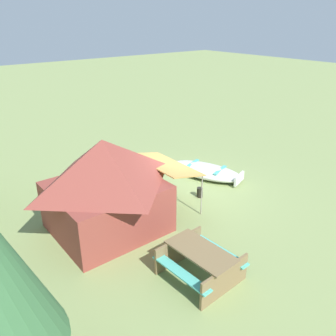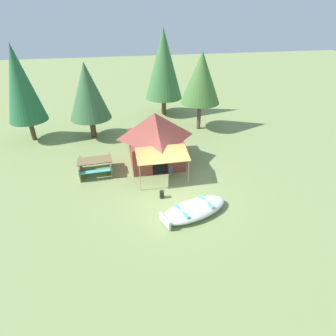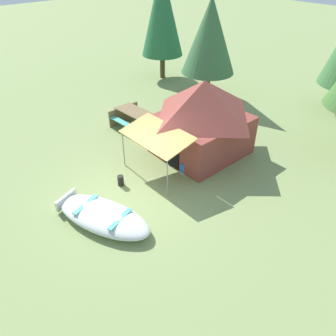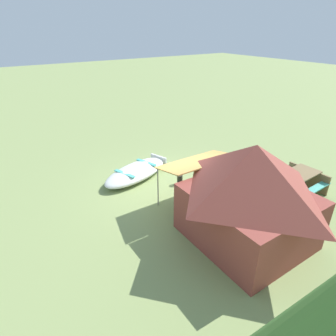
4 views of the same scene
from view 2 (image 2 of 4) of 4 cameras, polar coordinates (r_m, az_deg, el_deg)
ground_plane at (r=12.54m, az=1.01°, el=-5.16°), size 80.00×80.00×0.00m
beached_rowboat at (r=11.29m, az=5.35°, el=-8.53°), size 3.20×2.13×0.43m
canvas_cabin_tent at (r=14.47m, az=-2.67°, el=6.39°), size 2.88×4.29×2.72m
picnic_table at (r=14.23m, az=-14.81°, el=0.66°), size 1.74×1.59×0.75m
cooler_box at (r=14.06m, az=0.82°, el=0.03°), size 0.59×0.54×0.36m
fuel_can at (r=12.15m, az=-1.30°, el=-5.49°), size 0.27×0.27×0.34m
pine_tree_back_left at (r=18.36m, az=6.88°, el=18.01°), size 2.55×2.55×5.01m
pine_tree_back_right at (r=21.14m, az=-0.93°, el=20.63°), size 2.73×2.73×6.13m
pine_tree_far_center at (r=17.61m, az=-16.28°, el=14.97°), size 2.50×2.50×4.63m
pine_tree_side at (r=18.48m, az=-28.27°, el=15.04°), size 2.23×2.23×5.67m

